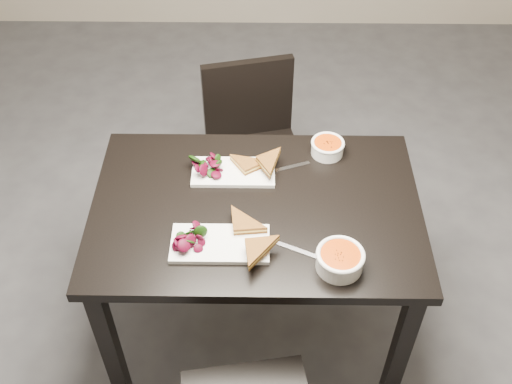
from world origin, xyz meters
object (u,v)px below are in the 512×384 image
chair_far (253,141)px  soup_bowl_near (340,259)px  table (256,224)px  plate_near (220,244)px  soup_bowl_far (328,147)px  plate_far (233,172)px

chair_far → soup_bowl_near: 1.04m
table → chair_far: (-0.02, 0.67, -0.17)m
chair_far → soup_bowl_near: chair_far is taller
table → plate_near: size_ratio=3.58×
chair_far → plate_near: size_ratio=2.53×
table → soup_bowl_far: size_ratio=9.10×
table → soup_bowl_far: soup_bowl_far is taller
chair_far → soup_bowl_far: (0.30, -0.38, 0.30)m
soup_bowl_near → soup_bowl_far: 0.57m
table → soup_bowl_far: 0.42m
table → plate_near: 0.25m
soup_bowl_far → chair_far: bearing=128.0°
table → soup_bowl_far: (0.28, 0.29, 0.13)m
chair_far → soup_bowl_far: size_ratio=6.44×
plate_near → soup_bowl_near: (0.40, -0.09, 0.03)m
chair_far → plate_near: bearing=-109.7°
table → plate_far: plate_far is taller
chair_far → soup_bowl_near: (0.30, -0.95, 0.31)m
table → chair_far: chair_far is taller
plate_near → soup_bowl_near: 0.41m
chair_far → soup_bowl_far: bearing=-65.3°
soup_bowl_near → plate_far: 0.58m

